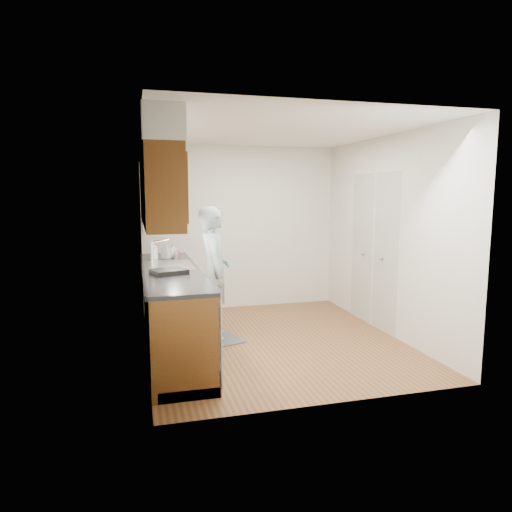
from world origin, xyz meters
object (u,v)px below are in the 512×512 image
(person, at_px, (214,264))
(soap_bottle_c, at_px, (173,250))
(dish_rack, at_px, (169,272))
(soap_bottle_b, at_px, (166,250))
(soap_bottle_a, at_px, (154,250))
(steel_can, at_px, (176,255))
(soda_can, at_px, (177,255))

(person, height_order, soap_bottle_c, person)
(person, xyz_separation_m, dish_rack, (-0.59, -0.66, 0.04))
(dish_rack, bearing_deg, soap_bottle_b, 68.56)
(dish_rack, bearing_deg, person, 29.18)
(dish_rack, bearing_deg, soap_bottle_a, 76.86)
(steel_can, bearing_deg, soda_can, 56.86)
(soap_bottle_b, xyz_separation_m, soda_can, (0.13, -0.11, -0.05))
(soap_bottle_a, bearing_deg, steel_can, 8.88)
(soap_bottle_b, height_order, steel_can, soap_bottle_b)
(steel_can, bearing_deg, dish_rack, -98.92)
(person, relative_size, steel_can, 16.28)
(soap_bottle_c, relative_size, steel_can, 1.66)
(person, relative_size, soda_can, 16.26)
(soda_can, xyz_separation_m, dish_rack, (-0.18, -1.11, -0.03))
(person, distance_m, steel_can, 0.60)
(dish_rack, bearing_deg, soap_bottle_c, 64.62)
(soap_bottle_b, distance_m, soap_bottle_c, 0.11)
(person, height_order, dish_rack, person)
(soda_can, distance_m, dish_rack, 1.12)
(soap_bottle_b, height_order, soap_bottle_c, soap_bottle_b)
(soap_bottle_a, xyz_separation_m, soda_can, (0.29, 0.07, -0.08))
(soap_bottle_a, xyz_separation_m, soap_bottle_c, (0.25, 0.24, -0.04))
(soap_bottle_b, distance_m, dish_rack, 1.23)
(person, bearing_deg, steel_can, 51.21)
(soap_bottle_a, relative_size, soda_can, 2.34)
(soap_bottle_a, distance_m, soda_can, 0.31)
(person, xyz_separation_m, soda_can, (-0.41, 0.45, 0.07))
(steel_can, xyz_separation_m, dish_rack, (-0.17, -1.09, -0.03))
(soap_bottle_b, relative_size, steel_can, 1.89)
(soap_bottle_a, bearing_deg, dish_rack, -84.13)
(soap_bottle_c, bearing_deg, dish_rack, -96.37)
(soda_can, bearing_deg, soap_bottle_a, -167.40)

